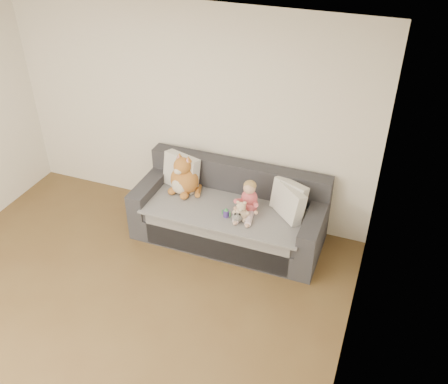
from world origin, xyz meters
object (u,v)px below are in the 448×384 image
(sofa, at_px, (230,215))
(teddy_bear, at_px, (241,212))
(plush_cat, at_px, (184,178))
(sippy_cup, at_px, (226,212))
(toddler, at_px, (248,200))

(sofa, xyz_separation_m, teddy_bear, (0.22, -0.24, 0.26))
(plush_cat, xyz_separation_m, sippy_cup, (0.65, -0.30, -0.13))
(sofa, bearing_deg, sippy_cup, -78.53)
(teddy_bear, bearing_deg, toddler, 63.74)
(sippy_cup, bearing_deg, sofa, 101.47)
(plush_cat, distance_m, sippy_cup, 0.72)
(plush_cat, height_order, sippy_cup, plush_cat)
(toddler, distance_m, sippy_cup, 0.28)
(teddy_bear, relative_size, sippy_cup, 2.06)
(plush_cat, bearing_deg, teddy_bear, -6.50)
(sofa, distance_m, sippy_cup, 0.35)
(plush_cat, height_order, teddy_bear, plush_cat)
(sofa, bearing_deg, toddler, -21.56)
(toddler, bearing_deg, sippy_cup, -143.39)
(sofa, height_order, teddy_bear, sofa)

